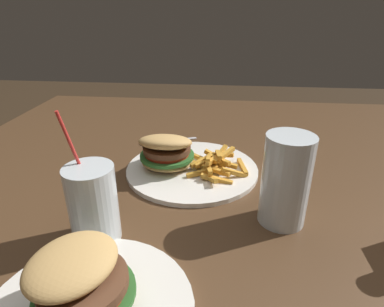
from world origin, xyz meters
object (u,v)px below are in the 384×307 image
at_px(juice_glass, 93,207).
at_px(spoon, 154,141).
at_px(beer_glass, 285,183).
at_px(meal_plate_far, 84,296).
at_px(meal_plate_near, 181,160).

distance_m(juice_glass, spoon, 0.40).
bearing_deg(juice_glass, beer_glass, -165.79).
bearing_deg(meal_plate_far, spoon, -86.65).
height_order(meal_plate_near, juice_glass, juice_glass).
height_order(spoon, meal_plate_far, meal_plate_far).
distance_m(meal_plate_near, beer_glass, 0.26).
xyz_separation_m(juice_glass, meal_plate_far, (-0.04, 0.14, -0.03)).
relative_size(beer_glass, spoon, 1.04).
height_order(juice_glass, spoon, juice_glass).
bearing_deg(spoon, meal_plate_far, 72.82).
bearing_deg(juice_glass, meal_plate_near, -114.09).
distance_m(spoon, meal_plate_far, 0.53).
xyz_separation_m(meal_plate_near, beer_glass, (-0.20, 0.16, 0.05)).
height_order(beer_glass, spoon, beer_glass).
height_order(juice_glass, meal_plate_far, juice_glass).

